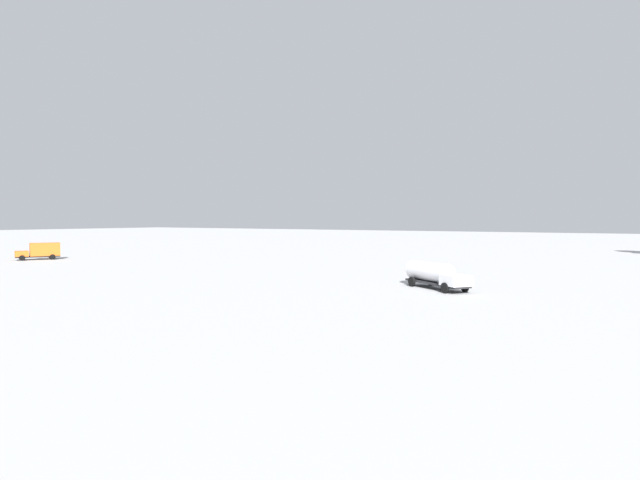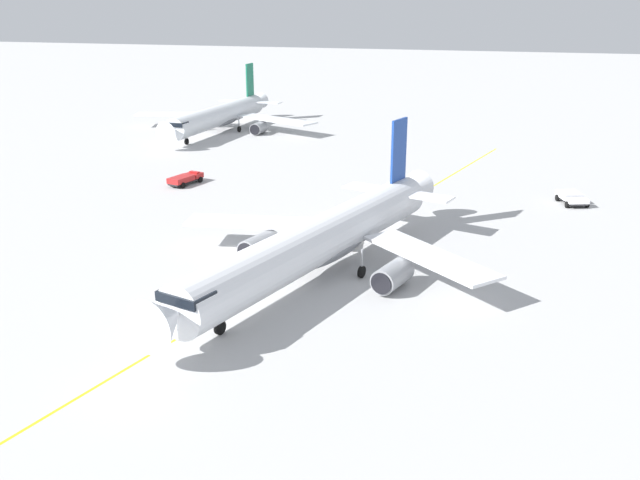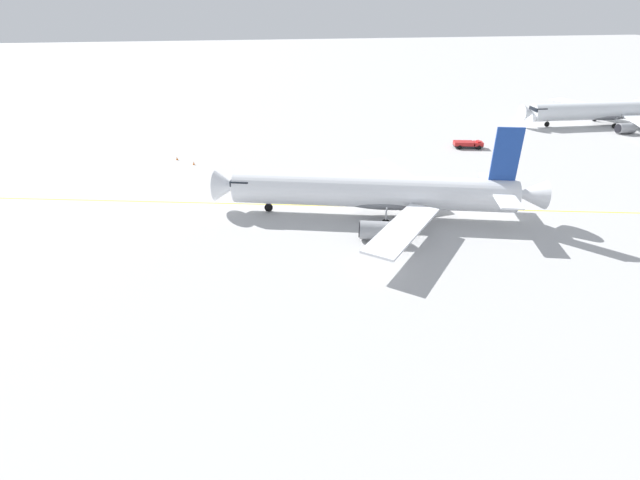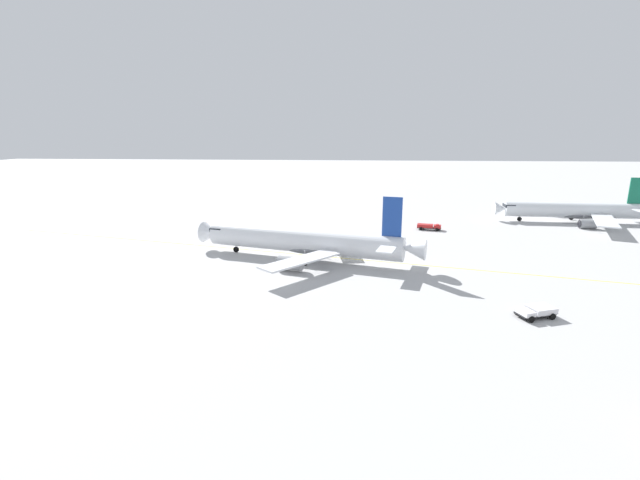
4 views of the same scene
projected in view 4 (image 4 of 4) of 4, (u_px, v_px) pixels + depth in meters
ground_plane at (324, 258)px, 78.42m from camera, size 600.00×600.00×0.00m
airliner_main at (305, 242)px, 77.09m from camera, size 31.80×41.74×12.05m
airliner_secondary at (574, 211)px, 109.79m from camera, size 37.81×38.86×11.52m
pushback_tug_truck at (536, 311)px, 53.24m from camera, size 3.94×5.15×1.30m
ops_pickup_truck at (429, 226)px, 101.67m from camera, size 3.15×5.72×1.41m
taxiway_centreline at (293, 254)px, 81.51m from camera, size 31.32×131.35×0.01m
safety_cone_near at (215, 226)px, 104.69m from camera, size 0.36×0.36×0.55m
safety_cone_mid at (207, 223)px, 108.09m from camera, size 0.36×0.36×0.55m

